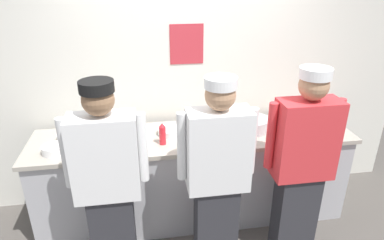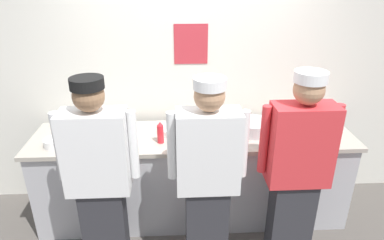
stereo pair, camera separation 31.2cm
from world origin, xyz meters
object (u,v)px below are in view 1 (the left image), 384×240
Objects in this scene: squeeze_bottle_primary at (305,113)px; mixing_bowl_steel at (251,124)px; plate_stack_rear at (170,131)px; squeeze_bottle_secondary at (285,120)px; deli_cup at (129,130)px; chefs_knife at (213,140)px; chef_center at (217,176)px; chef_far_right at (302,164)px; ramekin_yellow_sauce at (192,139)px; sheet_tray at (97,139)px; ramekin_orange_sauce at (237,138)px; plate_stack_front at (53,149)px; squeeze_bottle_spare at (163,134)px; ramekin_green_sauce at (62,137)px; ramekin_red_sauce at (299,123)px; chef_near_left at (108,183)px.

mixing_bowl_steel is at bearing -171.39° from squeeze_bottle_primary.
mixing_bowl_steel is (0.80, -0.03, 0.03)m from plate_stack_rear.
deli_cup is at bearing 174.59° from squeeze_bottle_secondary.
plate_stack_rear is at bearing 177.94° from mixing_bowl_steel.
chefs_knife is (-1.03, -0.27, -0.09)m from squeeze_bottle_primary.
chef_center is 1.08m from squeeze_bottle_secondary.
ramekin_yellow_sauce is (-0.83, 0.54, 0.02)m from chef_far_right.
sheet_tray is 1.82m from squeeze_bottle_secondary.
squeeze_bottle_primary is 0.87m from ramekin_orange_sauce.
plate_stack_front is (-1.33, 0.55, 0.05)m from chef_center.
plate_stack_front is at bearing -179.49° from chefs_knife.
sheet_tray is at bearing -177.51° from squeeze_bottle_primary.
squeeze_bottle_secondary is 1.22m from squeeze_bottle_spare.
ramekin_green_sauce is at bearing 170.36° from ramekin_orange_sauce.
chef_center is 7.30× the size of plate_stack_rear.
sheet_tray is at bearing 169.63° from ramekin_yellow_sauce.
ramekin_yellow_sauce is at bearing 147.01° from chef_far_right.
chef_far_right is at bearing -39.60° from chefs_knife.
chef_far_right is 8.21× the size of squeeze_bottle_secondary.
sheet_tray is (-0.98, 0.73, 0.03)m from chef_center.
squeeze_bottle_spare is 0.69m from ramekin_orange_sauce.
plate_stack_rear reaches higher than ramekin_green_sauce.
chef_far_right is 18.00× the size of ramekin_green_sauce.
ramekin_yellow_sauce is (0.27, 0.01, -0.08)m from squeeze_bottle_spare.
squeeze_bottle_primary reaches higher than chefs_knife.
sheet_tray is (-0.69, -0.03, -0.02)m from plate_stack_rear.
squeeze_bottle_spare is 0.96m from ramekin_green_sauce.
plate_stack_front is 2.01× the size of ramekin_orange_sauce.
squeeze_bottle_spare is at bearing -170.22° from squeeze_bottle_primary.
squeeze_bottle_spare is 2.19× the size of ramekin_red_sauce.
chef_near_left is at bearing 178.50° from chef_center.
deli_cup is (-0.31, 0.26, -0.06)m from squeeze_bottle_spare.
ramekin_green_sauce reaches higher than sheet_tray.
plate_stack_rear is at bearing -8.97° from deli_cup.
ramekin_red_sauce is at bearing -1.32° from ramekin_green_sauce.
plate_stack_front is at bearing -173.52° from squeeze_bottle_primary.
plate_stack_front is at bearing -151.75° from sheet_tray.
plate_stack_front is 2.36m from ramekin_red_sauce.
ramekin_orange_sauce is 0.99× the size of ramekin_green_sauce.
ramekin_orange_sauce reaches higher than chefs_knife.
squeeze_bottle_primary is (2.10, 0.09, 0.09)m from sheet_tray.
ramekin_red_sauce is (0.30, 0.71, 0.03)m from chef_far_right.
chef_near_left is at bearing -149.83° from chefs_knife.
plate_stack_rear is 0.43m from chefs_knife.
squeeze_bottle_primary is at bearing 14.43° from chefs_knife.
chef_far_right reaches higher than ramekin_yellow_sauce.
mixing_bowl_steel is 1.68× the size of squeeze_bottle_spare.
chef_far_right is at bearing -49.91° from ramekin_orange_sauce.
squeeze_bottle_spare is 2.17× the size of ramekin_orange_sauce.
chef_near_left is 0.91m from ramekin_yellow_sauce.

